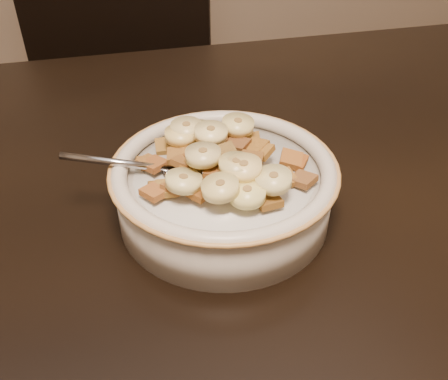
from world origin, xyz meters
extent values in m
cube|color=black|center=(0.00, 0.00, 0.73)|extent=(1.44, 0.96, 0.04)
cube|color=black|center=(0.05, 0.66, 0.51)|extent=(0.54, 0.54, 1.02)
cylinder|color=beige|center=(0.15, 0.02, 0.77)|extent=(0.20, 0.20, 0.05)
cylinder|color=silver|center=(0.15, 0.02, 0.80)|extent=(0.17, 0.17, 0.00)
ellipsoid|color=#95959A|center=(0.12, 0.03, 0.80)|extent=(0.05, 0.04, 0.01)
cube|color=#995D18|center=(0.18, 0.03, 0.81)|extent=(0.03, 0.03, 0.01)
cube|color=#965F1E|center=(0.20, 0.00, 0.81)|extent=(0.02, 0.02, 0.01)
cube|color=brown|center=(0.21, 0.02, 0.81)|extent=(0.03, 0.03, 0.01)
cube|color=brown|center=(0.17, 0.02, 0.82)|extent=(0.03, 0.03, 0.01)
cube|color=brown|center=(0.09, 0.04, 0.81)|extent=(0.03, 0.03, 0.01)
cube|color=#995925|center=(0.08, 0.00, 0.81)|extent=(0.03, 0.03, 0.01)
cube|color=brown|center=(0.08, 0.05, 0.80)|extent=(0.03, 0.02, 0.01)
cube|color=olive|center=(0.09, 0.00, 0.81)|extent=(0.02, 0.02, 0.01)
cube|color=brown|center=(0.16, 0.01, 0.82)|extent=(0.03, 0.03, 0.01)
cube|color=#946125|center=(0.11, 0.04, 0.81)|extent=(0.02, 0.02, 0.01)
cube|color=brown|center=(0.15, 0.02, 0.82)|extent=(0.02, 0.02, 0.01)
cube|color=brown|center=(0.12, 0.04, 0.81)|extent=(0.03, 0.03, 0.01)
cube|color=#9D6734|center=(0.13, 0.08, 0.80)|extent=(0.03, 0.03, 0.01)
cube|color=#9D6123|center=(0.18, 0.04, 0.81)|extent=(0.03, 0.03, 0.01)
cube|color=brown|center=(0.10, 0.00, 0.81)|extent=(0.03, 0.03, 0.01)
cube|color=brown|center=(0.11, 0.01, 0.81)|extent=(0.03, 0.03, 0.01)
cube|color=brown|center=(0.18, -0.03, 0.81)|extent=(0.02, 0.02, 0.01)
cube|color=brown|center=(0.08, 0.04, 0.81)|extent=(0.03, 0.03, 0.01)
cube|color=brown|center=(0.10, 0.07, 0.80)|extent=(0.02, 0.02, 0.01)
cube|color=brown|center=(0.11, 0.03, 0.81)|extent=(0.03, 0.03, 0.01)
cube|color=brown|center=(0.18, 0.06, 0.81)|extent=(0.02, 0.02, 0.01)
cube|color=brown|center=(0.12, -0.01, 0.81)|extent=(0.02, 0.02, 0.01)
cube|color=brown|center=(0.14, 0.00, 0.82)|extent=(0.03, 0.02, 0.01)
cube|color=brown|center=(0.22, 0.02, 0.81)|extent=(0.03, 0.03, 0.01)
cube|color=brown|center=(0.15, -0.02, 0.81)|extent=(0.03, 0.03, 0.01)
cube|color=brown|center=(0.13, 0.07, 0.81)|extent=(0.03, 0.03, 0.01)
cube|color=brown|center=(0.17, 0.04, 0.82)|extent=(0.03, 0.03, 0.01)
cube|color=brown|center=(0.21, -0.01, 0.81)|extent=(0.03, 0.03, 0.01)
cube|color=brown|center=(0.09, 0.00, 0.80)|extent=(0.03, 0.02, 0.01)
cube|color=#985719|center=(0.16, 0.05, 0.81)|extent=(0.03, 0.03, 0.01)
cube|color=brown|center=(0.17, 0.07, 0.81)|extent=(0.03, 0.03, 0.01)
cube|color=brown|center=(0.12, -0.01, 0.81)|extent=(0.03, 0.03, 0.01)
cylinder|color=#DFD07A|center=(0.13, 0.07, 0.82)|extent=(0.04, 0.04, 0.01)
cylinder|color=#C8B87B|center=(0.13, 0.01, 0.83)|extent=(0.03, 0.03, 0.01)
cylinder|color=#D1C373|center=(0.18, -0.02, 0.82)|extent=(0.04, 0.04, 0.01)
cylinder|color=beige|center=(0.13, 0.08, 0.82)|extent=(0.03, 0.03, 0.01)
cylinder|color=#EDCB79|center=(0.16, -0.01, 0.83)|extent=(0.04, 0.04, 0.01)
cylinder|color=beige|center=(0.12, 0.07, 0.82)|extent=(0.04, 0.04, 0.01)
cylinder|color=#D2BE78|center=(0.15, 0.00, 0.83)|extent=(0.04, 0.04, 0.01)
cylinder|color=beige|center=(0.14, 0.05, 0.83)|extent=(0.03, 0.03, 0.01)
cylinder|color=#E7D66E|center=(0.17, 0.06, 0.83)|extent=(0.03, 0.03, 0.01)
cylinder|color=#D6C883|center=(0.11, -0.01, 0.82)|extent=(0.03, 0.03, 0.01)
cylinder|color=#ECCC74|center=(0.11, 0.06, 0.82)|extent=(0.04, 0.03, 0.01)
cylinder|color=#EFD776|center=(0.14, -0.03, 0.82)|extent=(0.03, 0.03, 0.01)
cylinder|color=#F1E583|center=(0.16, -0.03, 0.82)|extent=(0.04, 0.04, 0.01)
camera|label=1|loc=(0.08, -0.34, 1.07)|focal=40.00mm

